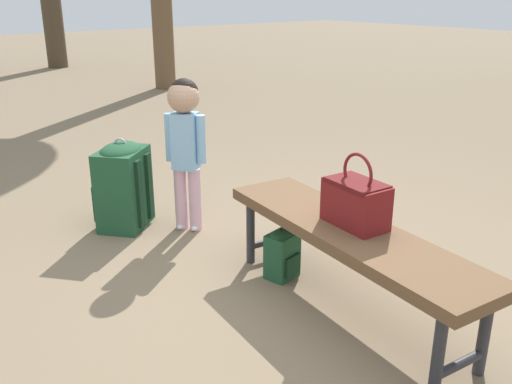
{
  "coord_description": "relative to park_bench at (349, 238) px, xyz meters",
  "views": [
    {
      "loc": [
        -2.02,
        1.9,
        1.54
      ],
      "look_at": [
        0.35,
        0.06,
        0.45
      ],
      "focal_mm": 39.25,
      "sensor_mm": 36.0,
      "label": 1
    }
  ],
  "objects": [
    {
      "name": "ground_plane",
      "position": [
        0.33,
        -0.01,
        -0.39
      ],
      "size": [
        40.0,
        40.0,
        0.0
      ],
      "primitive_type": "plane",
      "color": "#7F6B51",
      "rests_on": "ground"
    },
    {
      "name": "backpack_small",
      "position": [
        0.46,
        0.04,
        -0.24
      ],
      "size": [
        0.18,
        0.21,
        0.3
      ],
      "color": "#1E4C2D",
      "rests_on": "ground"
    },
    {
      "name": "backpack_large",
      "position": [
        1.67,
        0.42,
        -0.08
      ],
      "size": [
        0.45,
        0.46,
        0.63
      ],
      "color": "#1E4C2D",
      "rests_on": "ground"
    },
    {
      "name": "child_standing",
      "position": [
        1.37,
        0.1,
        0.29
      ],
      "size": [
        0.23,
        0.21,
        1.02
      ],
      "color": "#E5B2C6",
      "rests_on": "ground"
    },
    {
      "name": "park_bench",
      "position": [
        0.0,
        0.0,
        0.0
      ],
      "size": [
        1.63,
        0.56,
        0.45
      ],
      "color": "brown",
      "rests_on": "ground"
    },
    {
      "name": "handbag",
      "position": [
        0.01,
        -0.04,
        0.18
      ],
      "size": [
        0.33,
        0.21,
        0.37
      ],
      "color": "maroon",
      "rests_on": "park_bench"
    }
  ]
}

